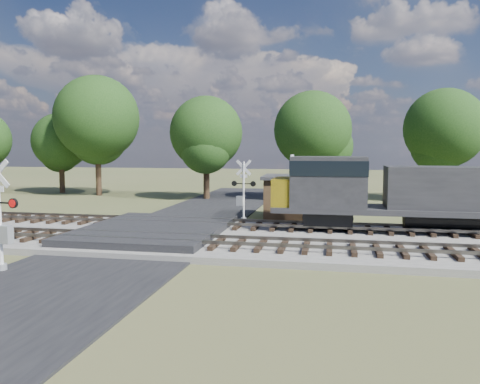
# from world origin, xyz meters

# --- Properties ---
(ground) EXTENTS (160.00, 160.00, 0.00)m
(ground) POSITION_xyz_m (0.00, 0.00, 0.00)
(ground) COLOR #44502A
(ground) RESTS_ON ground
(ballast_bed) EXTENTS (140.00, 10.00, 0.30)m
(ballast_bed) POSITION_xyz_m (10.00, 0.50, 0.15)
(ballast_bed) COLOR gray
(ballast_bed) RESTS_ON ground
(road) EXTENTS (7.00, 60.00, 0.08)m
(road) POSITION_xyz_m (0.00, 0.00, 0.04)
(road) COLOR black
(road) RESTS_ON ground
(crossing_panel) EXTENTS (7.00, 9.00, 0.62)m
(crossing_panel) POSITION_xyz_m (0.00, 0.50, 0.32)
(crossing_panel) COLOR #262628
(crossing_panel) RESTS_ON ground
(track_near) EXTENTS (140.00, 2.60, 0.33)m
(track_near) POSITION_xyz_m (3.12, -2.00, 0.41)
(track_near) COLOR black
(track_near) RESTS_ON ballast_bed
(track_far) EXTENTS (140.00, 2.60, 0.33)m
(track_far) POSITION_xyz_m (3.12, 3.00, 0.41)
(track_far) COLOR black
(track_far) RESTS_ON ballast_bed
(crossing_signal_near) EXTENTS (1.72, 0.40, 4.28)m
(crossing_signal_near) POSITION_xyz_m (-3.05, -7.02, 1.78)
(crossing_signal_near) COLOR silver
(crossing_signal_near) RESTS_ON ground
(crossing_signal_far) EXTENTS (1.59, 0.37, 3.94)m
(crossing_signal_far) POSITION_xyz_m (3.52, 6.51, 1.64)
(crossing_signal_far) COLOR silver
(crossing_signal_far) RESTS_ON ground
(equipment_shed) EXTENTS (4.40, 4.40, 2.89)m
(equipment_shed) POSITION_xyz_m (6.74, 8.16, 1.46)
(equipment_shed) COLOR #3F2A1B
(equipment_shed) RESTS_ON ground
(treeline) EXTENTS (76.18, 11.02, 11.65)m
(treeline) POSITION_xyz_m (6.91, 20.28, 6.27)
(treeline) COLOR black
(treeline) RESTS_ON ground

